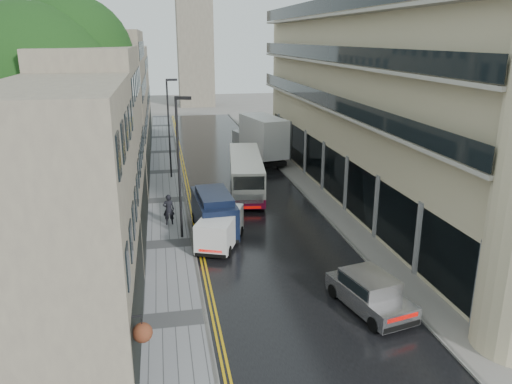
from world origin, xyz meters
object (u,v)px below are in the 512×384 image
object	(u,v)px
white_lorry	(257,144)
white_van	(198,238)
silver_hatchback	(375,313)
lamp_post_near	(179,170)
cream_bus	(233,184)
pedestrian	(169,209)
tree_near	(37,129)
tree_far	(79,109)
navy_van	(202,223)
lamp_post_far	(169,129)

from	to	relation	value
white_lorry	white_van	world-z (taller)	white_lorry
silver_hatchback	lamp_post_near	xyz separation A→B (m)	(-7.27, 11.50, 3.44)
cream_bus	pedestrian	size ratio (longest dim) A/B	5.18
tree_near	tree_far	bearing A→B (deg)	88.68
white_van	lamp_post_near	size ratio (longest dim) A/B	0.52
tree_near	cream_bus	world-z (taller)	tree_near
white_van	navy_van	world-z (taller)	navy_van
cream_bus	lamp_post_near	distance (m)	7.82
silver_hatchback	lamp_post_near	distance (m)	14.03
silver_hatchback	white_van	distance (m)	11.06
pedestrian	lamp_post_near	world-z (taller)	lamp_post_near
tree_far	white_lorry	size ratio (longest dim) A/B	1.46
tree_near	pedestrian	xyz separation A→B (m)	(6.70, 2.39, -5.83)
tree_far	white_lorry	distance (m)	15.62
white_lorry	navy_van	world-z (taller)	white_lorry
tree_near	navy_van	world-z (taller)	tree_near
navy_van	pedestrian	bearing A→B (deg)	114.90
white_van	navy_van	xyz separation A→B (m)	(0.36, 1.38, 0.38)
cream_bus	pedestrian	xyz separation A→B (m)	(-4.67, -3.80, -0.31)
tree_far	pedestrian	world-z (taller)	tree_far
tree_far	lamp_post_near	size ratio (longest dim) A/B	1.50
cream_bus	lamp_post_near	size ratio (longest dim) A/B	1.24
white_lorry	navy_van	bearing A→B (deg)	-122.55
tree_near	white_van	bearing A→B (deg)	-16.57
cream_bus	white_lorry	size ratio (longest dim) A/B	1.21
white_van	pedestrian	bearing A→B (deg)	128.74
lamp_post_far	silver_hatchback	bearing A→B (deg)	-75.24
lamp_post_far	tree_far	bearing A→B (deg)	-174.29
pedestrian	lamp_post_far	bearing A→B (deg)	-95.01
tree_near	white_van	xyz separation A→B (m)	(8.20, -2.44, -5.95)
lamp_post_far	white_lorry	bearing A→B (deg)	14.53
white_lorry	navy_van	xyz separation A→B (m)	(-6.51, -17.28, -0.88)
cream_bus	silver_hatchback	distance (m)	17.91
tree_far	white_van	bearing A→B (deg)	-62.90
white_van	navy_van	distance (m)	1.47
white_lorry	lamp_post_near	distance (m)	17.97
white_van	pedestrian	world-z (taller)	pedestrian
tree_near	lamp_post_near	distance (m)	7.86
tree_near	white_lorry	size ratio (longest dim) A/B	1.63
white_van	silver_hatchback	bearing A→B (deg)	-32.70
cream_bus	silver_hatchback	xyz separation A→B (m)	(3.29, -17.60, -0.58)
tree_near	silver_hatchback	world-z (taller)	tree_near
cream_bus	navy_van	world-z (taller)	cream_bus
tree_far	white_lorry	world-z (taller)	tree_far
pedestrian	tree_near	bearing A→B (deg)	16.82
white_lorry	pedestrian	size ratio (longest dim) A/B	4.28
tree_near	white_lorry	xyz separation A→B (m)	(15.07, 16.22, -4.68)
silver_hatchback	lamp_post_far	distance (m)	26.62
tree_near	white_van	distance (m)	10.42
white_lorry	white_van	size ratio (longest dim) A/B	1.97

